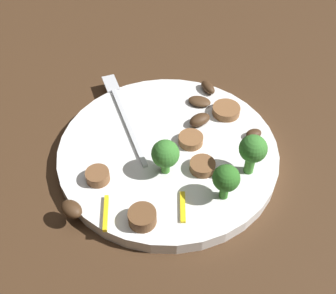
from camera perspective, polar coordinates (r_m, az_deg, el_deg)
ground_plane at (r=0.50m, az=0.00°, el=-1.34°), size 1.40×1.40×0.00m
plate at (r=0.49m, az=0.00°, el=-0.68°), size 0.27×0.27×0.02m
fork at (r=0.53m, az=-6.61°, el=5.35°), size 0.18×0.06×0.00m
broccoli_floret_0 at (r=0.42m, az=8.26°, el=-4.54°), size 0.03×0.03×0.05m
broccoli_floret_1 at (r=0.44m, az=11.97°, el=-0.45°), size 0.03×0.03×0.05m
broccoli_floret_2 at (r=0.44m, az=-0.38°, el=-1.06°), size 0.03×0.03×0.04m
sausage_slice_0 at (r=0.41m, az=-3.68°, el=-9.94°), size 0.04×0.04×0.02m
sausage_slice_1 at (r=0.45m, az=-9.97°, el=-4.07°), size 0.03×0.03×0.01m
sausage_slice_2 at (r=0.53m, az=8.27°, el=5.18°), size 0.04×0.04×0.01m
sausage_slice_3 at (r=0.46m, az=4.91°, el=-2.71°), size 0.03×0.03×0.01m
sausage_slice_4 at (r=0.49m, az=3.25°, el=1.04°), size 0.04×0.04×0.01m
mushroom_0 at (r=0.56m, az=5.69°, el=8.44°), size 0.03×0.02×0.01m
mushroom_1 at (r=0.54m, az=4.50°, el=6.50°), size 0.03×0.04×0.01m
mushroom_2 at (r=0.43m, az=-13.56°, el=-8.56°), size 0.03×0.03×0.01m
mushroom_3 at (r=0.50m, az=12.09°, el=1.85°), size 0.02×0.02×0.01m
mushroom_4 at (r=0.51m, az=4.53°, el=3.90°), size 0.03×0.03×0.01m
pepper_strip_0 at (r=0.43m, az=-8.84°, el=-9.26°), size 0.04×0.00×0.00m
pepper_strip_1 at (r=0.43m, az=2.11°, el=-8.50°), size 0.04×0.01×0.00m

